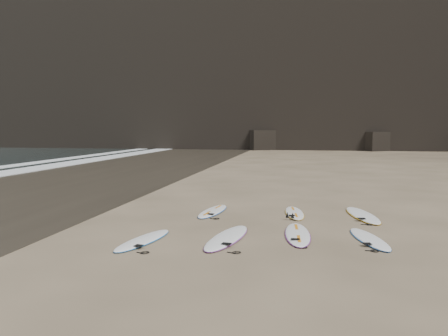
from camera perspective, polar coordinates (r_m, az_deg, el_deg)
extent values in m
plane|color=#897559|center=(11.52, 13.26, -8.81)|extent=(240.00, 240.00, 0.00)
cube|color=#383026|center=(24.65, -20.00, -1.52)|extent=(12.00, 200.00, 0.01)
cube|color=black|center=(73.99, 19.13, 18.42)|extent=(170.00, 32.00, 40.00)
cube|color=black|center=(56.85, 18.92, 3.34)|extent=(4.23, 4.46, 2.33)
cube|color=black|center=(56.43, 4.70, 3.67)|extent=(4.49, 4.76, 2.49)
ellipsoid|color=white|center=(11.00, -10.50, -9.20)|extent=(1.01, 2.38, 0.08)
ellipsoid|color=white|center=(11.04, 0.41, -9.01)|extent=(1.07, 2.81, 0.10)
ellipsoid|color=white|center=(11.54, 9.58, -8.47)|extent=(0.77, 2.60, 0.09)
ellipsoid|color=white|center=(11.51, 18.44, -8.74)|extent=(1.03, 2.35, 0.08)
ellipsoid|color=white|center=(14.45, -1.48, -5.63)|extent=(0.85, 2.48, 0.09)
ellipsoid|color=white|center=(14.36, 9.19, -5.78)|extent=(0.80, 2.31, 0.08)
ellipsoid|color=white|center=(14.45, 17.63, -5.85)|extent=(1.12, 2.82, 0.10)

